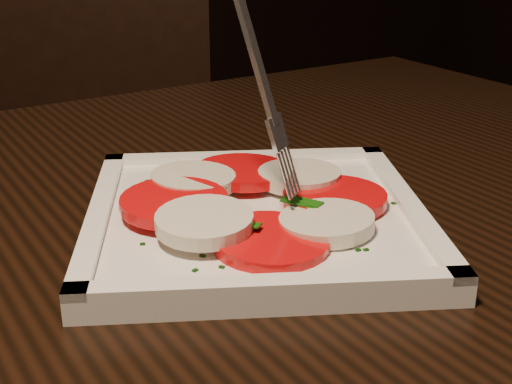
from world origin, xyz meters
TOP-DOWN VIEW (x-y plane):
  - table at (-0.18, 0.24)m, footprint 1.27×0.90m
  - chair at (-0.01, 1.05)m, footprint 0.56×0.56m
  - plate at (-0.10, 0.22)m, footprint 0.31×0.31m
  - caprese_salad at (-0.10, 0.22)m, footprint 0.19×0.19m
  - fork at (-0.10, 0.22)m, footprint 0.06×0.06m

SIDE VIEW (x-z plane):
  - chair at x=-0.01m, z-range 0.07..1.00m
  - table at x=-0.18m, z-range 0.28..1.03m
  - plate at x=-0.10m, z-range 0.75..0.76m
  - caprese_salad at x=-0.10m, z-range 0.76..0.79m
  - fork at x=-0.10m, z-range 0.78..0.96m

